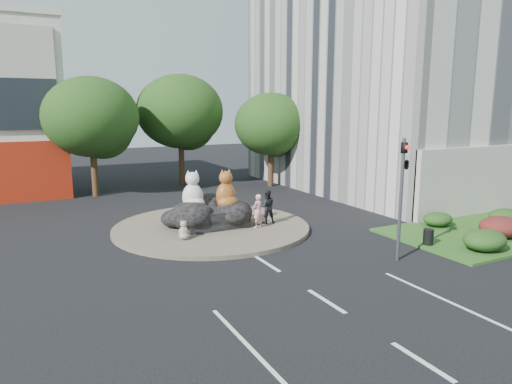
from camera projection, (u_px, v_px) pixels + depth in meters
ground at (326, 301)px, 14.77m from camera, size 120.00×120.00×0.00m
roundabout_island at (212, 227)px, 23.49m from camera, size 10.00×10.00×0.20m
rock_plinth at (212, 217)px, 23.39m from camera, size 3.20×2.60×0.90m
grass_verge at (488, 232)px, 22.77m from camera, size 10.00×6.00×0.12m
tree_left at (92, 121)px, 31.33m from camera, size 6.46×6.46×8.27m
tree_mid at (181, 115)px, 36.17m from camera, size 6.84×6.84×8.76m
tree_right at (271, 127)px, 35.53m from camera, size 5.70×5.70×7.30m
hedge_near_green at (485, 240)px, 19.58m from camera, size 2.00×1.60×0.90m
hedge_red at (501, 227)px, 21.57m from camera, size 2.20×1.76×0.99m
hedge_mid_green at (505, 216)px, 24.02m from camera, size 1.80×1.44×0.81m
hedge_back_green at (438, 219)px, 23.59m from camera, size 1.60×1.28×0.72m
traffic_light at (404, 173)px, 18.14m from camera, size 0.44×1.24×5.00m
street_lamp at (427, 135)px, 26.68m from camera, size 2.34×0.22×8.06m
cat_white at (193, 190)px, 22.74m from camera, size 1.41×1.28×2.03m
cat_tabby at (226, 189)px, 23.10m from camera, size 1.34×1.20×2.03m
kitten_calico at (184, 229)px, 20.94m from camera, size 0.71×0.69×0.91m
kitten_white at (257, 217)px, 23.72m from camera, size 0.57×0.54×0.75m
pedestrian_pink at (258, 211)px, 22.91m from camera, size 0.73×0.61×1.71m
pedestrian_dark at (267, 206)px, 23.77m from camera, size 1.02×0.90×1.78m
litter_bin at (428, 237)px, 20.40m from camera, size 0.49×0.49×0.71m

